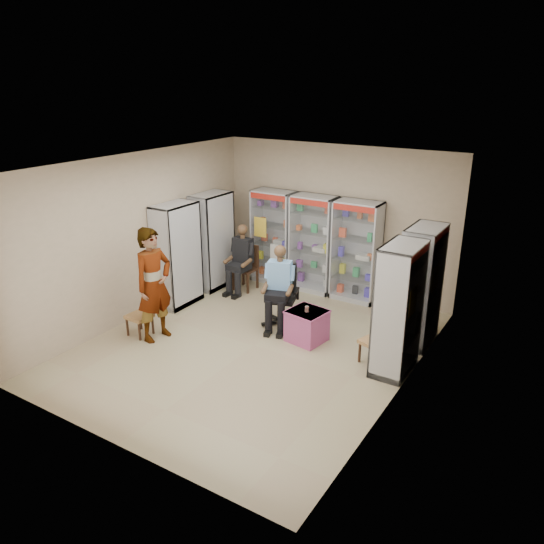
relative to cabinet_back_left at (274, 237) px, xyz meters
The scene contains 18 objects.
floor 3.18m from the cabinet_back_left, 64.54° to the right, with size 6.00×6.00×0.00m, color tan.
room_shell 3.18m from the cabinet_back_left, 64.54° to the right, with size 5.02×6.02×3.01m.
cabinet_back_left is the anchor object (origin of this frame).
cabinet_back_mid 0.95m from the cabinet_back_left, ahead, with size 0.90×0.50×2.00m, color silver.
cabinet_back_right 1.90m from the cabinet_back_left, ahead, with size 0.90×0.50×2.00m, color #B0B3B7.
cabinet_right_far 3.71m from the cabinet_back_left, 17.75° to the right, with size 0.50×0.90×2.00m, color silver.
cabinet_right_near 4.18m from the cabinet_back_left, 32.28° to the right, with size 0.50×0.90×2.00m, color #ACB0B3.
cabinet_left_far 1.32m from the cabinet_back_left, 135.00° to the right, with size 0.50×0.90×2.00m, color #ABADB2.
cabinet_left_near 2.23m from the cabinet_back_left, 114.61° to the right, with size 0.50×0.90×2.00m, color #A9ACB1.
wooden_chair 0.94m from the cabinet_back_left, 108.90° to the right, with size 0.42×0.42×0.94m, color #312313.
seated_customer 0.88m from the cabinet_back_left, 107.77° to the right, with size 0.44×0.60×1.34m, color black, non-canonical shape.
office_chair 2.21m from the cabinet_back_left, 54.64° to the right, with size 0.61×0.61×1.11m, color black.
seated_shopkeeper 2.22m from the cabinet_back_left, 55.39° to the right, with size 0.46×0.65×1.41m, color #70A9DF, non-canonical shape.
pink_trunk 2.96m from the cabinet_back_left, 47.06° to the right, with size 0.57×0.55×0.55m, color #A44178.
tea_glass 2.92m from the cabinet_back_left, 47.36° to the right, with size 0.07×0.07×0.10m, color #592707.
woven_stool_a 3.97m from the cabinet_back_left, 34.53° to the right, with size 0.39×0.39×0.39m, color #AF804A.
woven_stool_b 3.58m from the cabinet_back_left, 99.91° to the right, with size 0.38×0.38×0.38m, color #A27744.
standing_man 3.36m from the cabinet_back_left, 94.61° to the right, with size 0.71×0.47×1.95m, color gray.
Camera 1 is at (4.41, -6.52, 4.21)m, focal length 35.00 mm.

